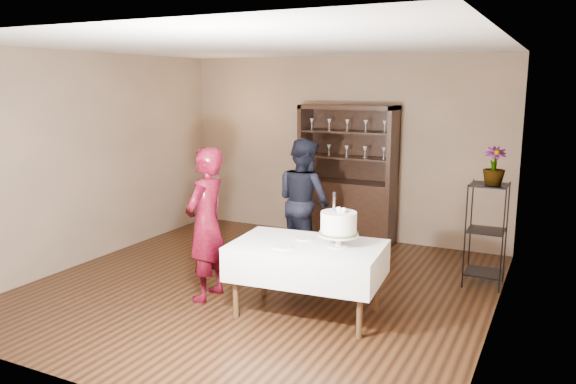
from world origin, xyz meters
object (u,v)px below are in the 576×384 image
china_hutch (347,197)px  plant_etagere (486,230)px  woman (206,224)px  cake (339,225)px  man (304,201)px  potted_plant (494,166)px  cake_table (307,261)px

china_hutch → plant_etagere: size_ratio=1.67×
woman → cake: bearing=93.6°
china_hutch → man: bearing=-97.7°
plant_etagere → man: (-2.24, -0.13, 0.16)m
woman → cake: 1.47m
potted_plant → cake: bearing=-127.2°
china_hutch → cake: size_ratio=3.70×
cake → potted_plant: size_ratio=1.27×
china_hutch → plant_etagere: 2.33m
cake_table → plant_etagere: bearing=48.5°
plant_etagere → cake_table: bearing=-131.5°
man → potted_plant: size_ratio=3.81×
china_hutch → cake_table: bearing=-77.7°
cake_table → man: (-0.76, 1.55, 0.25)m
man → plant_etagere: bearing=-150.8°
china_hutch → cake: 2.83m
china_hutch → woman: (-0.56, -2.80, 0.16)m
man → woman: bearing=102.1°
plant_etagere → potted_plant: size_ratio=2.82×
cake → potted_plant: potted_plant is taller
potted_plant → man: bearing=-177.2°
china_hutch → cake_table: size_ratio=1.29×
cake_table → man: 1.74m
cake_table → cake: (0.30, 0.06, 0.39)m
man → potted_plant: bearing=-151.3°
cake_table → woman: woman is taller
cake → potted_plant: bearing=52.8°
china_hutch → woman: china_hutch is taller
woman → man: woman is taller
plant_etagere → woman: woman is taller
cake → china_hutch: bearing=108.7°
cake → man: bearing=125.4°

